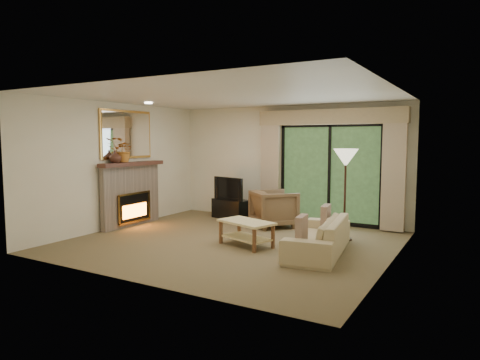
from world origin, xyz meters
The scene contains 22 objects.
floor centered at (0.00, 0.00, 0.00)m, with size 5.50×5.50×0.00m, color brown.
ceiling centered at (0.00, 0.00, 2.60)m, with size 5.50×5.50×0.00m, color silver.
wall_back centered at (0.00, 2.50, 1.30)m, with size 5.00×5.00×0.00m, color #F6EACB.
wall_front centered at (0.00, -2.50, 1.30)m, with size 5.00×5.00×0.00m, color #F6EACB.
wall_left centered at (-2.75, 0.00, 1.30)m, with size 5.00×5.00×0.00m, color #F6EACB.
wall_right centered at (2.75, 0.00, 1.30)m, with size 5.00×5.00×0.00m, color #F6EACB.
fireplace centered at (-2.63, 0.20, 0.69)m, with size 0.24×1.70×1.37m, color gray, non-canonical shape.
mirror centered at (-2.71, 0.20, 1.95)m, with size 0.07×1.45×1.02m, color gold, non-canonical shape.
sliding_door centered at (1.00, 2.45, 1.10)m, with size 2.26×0.10×2.16m, color black, non-canonical shape.
curtain_left centered at (-0.35, 2.34, 1.20)m, with size 0.45×0.18×2.35m, color tan.
curtain_right centered at (2.35, 2.34, 1.20)m, with size 0.45×0.18×2.35m, color tan.
cornice centered at (1.00, 2.36, 2.32)m, with size 3.20×0.24×0.32m, color tan.
media_console centered at (-1.19, 1.95, 0.23)m, with size 0.91×0.41×0.46m, color black.
tv centered at (-1.19, 1.95, 0.72)m, with size 0.90×0.12×0.52m, color black.
armchair centered at (0.07, 1.61, 0.39)m, with size 0.83×0.86×0.78m, color brown.
sofa centered at (1.61, 0.06, 0.29)m, with size 1.96×0.76×0.57m, color tan.
pillow_near centered at (1.54, -0.51, 0.50)m, with size 0.11×0.41×0.41m, color brown.
pillow_far centered at (1.54, 0.62, 0.50)m, with size 0.11×0.42×0.42m, color brown.
coffee_table centered at (0.36, -0.11, 0.22)m, with size 0.97×0.54×0.44m, color beige, non-canonical shape.
floor_lamp centered at (1.71, 1.18, 0.84)m, with size 0.45×0.45×1.68m, color beige, non-canonical shape.
vase centered at (-2.61, -0.24, 1.50)m, with size 0.24×0.24×0.26m, color #48271E.
branches centered at (-2.61, 0.00, 1.63)m, with size 0.46×0.40×0.51m, color #C0762B.
Camera 1 is at (3.91, -6.49, 1.85)m, focal length 32.00 mm.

